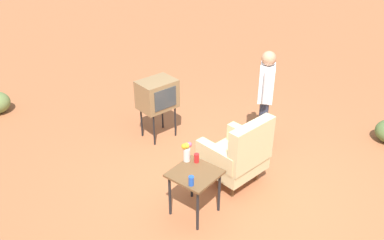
{
  "coord_description": "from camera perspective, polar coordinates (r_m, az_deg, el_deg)",
  "views": [
    {
      "loc": [
        4.1,
        2.47,
        3.66
      ],
      "look_at": [
        -0.08,
        -0.88,
        0.65
      ],
      "focal_mm": 37.98,
      "sensor_mm": 36.0,
      "label": 1
    }
  ],
  "objects": [
    {
      "name": "soda_can_red",
      "position": [
        5.2,
        0.64,
        -5.36
      ],
      "size": [
        0.07,
        0.07,
        0.12
      ],
      "primitive_type": "cylinder",
      "color": "red",
      "rests_on": "side_table"
    },
    {
      "name": "ground_plane",
      "position": [
        6.02,
        6.13,
        -8.25
      ],
      "size": [
        60.0,
        60.0,
        0.0
      ],
      "primitive_type": "plane",
      "color": "#A05B38"
    },
    {
      "name": "flower_vase",
      "position": [
        5.18,
        -0.74,
        -4.37
      ],
      "size": [
        0.15,
        0.1,
        0.27
      ],
      "color": "silver",
      "rests_on": "side_table"
    },
    {
      "name": "person_standing",
      "position": [
        6.35,
        10.26,
        3.5
      ],
      "size": [
        0.51,
        0.36,
        1.64
      ],
      "color": "#2D3347",
      "rests_on": "ground"
    },
    {
      "name": "armchair",
      "position": [
        5.68,
        6.47,
        -4.71
      ],
      "size": [
        0.87,
        0.88,
        1.06
      ],
      "color": "brown",
      "rests_on": "ground"
    },
    {
      "name": "soda_can_blue",
      "position": [
        4.82,
        -0.11,
        -8.53
      ],
      "size": [
        0.07,
        0.07,
        0.12
      ],
      "primitive_type": "cylinder",
      "color": "blue",
      "rests_on": "side_table"
    },
    {
      "name": "tv_on_stand",
      "position": [
        6.64,
        -4.9,
        3.55
      ],
      "size": [
        0.67,
        0.54,
        1.03
      ],
      "color": "black",
      "rests_on": "ground"
    },
    {
      "name": "side_table",
      "position": [
        5.11,
        0.38,
        -8.25
      ],
      "size": [
        0.56,
        0.56,
        0.64
      ],
      "color": "black",
      "rests_on": "ground"
    }
  ]
}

